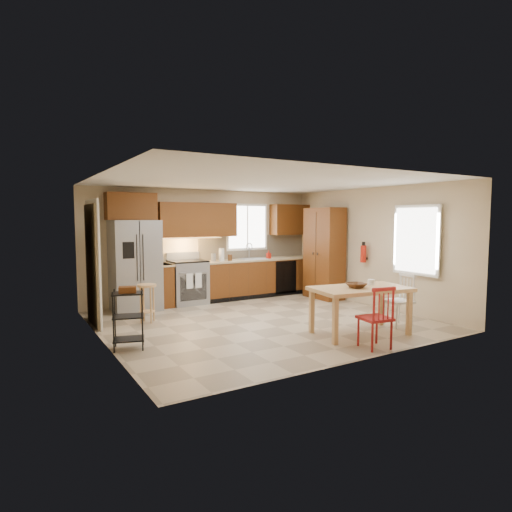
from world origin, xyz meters
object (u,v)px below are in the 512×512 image
object	(u,v)px
refrigerator	(135,265)
utility_cart	(128,319)
pantry	(324,253)
table_jar	(371,283)
fire_extinguisher	(363,254)
bar_stool	(147,303)
range_stove	(188,283)
chair_white	(398,300)
dining_table	(360,311)
soap_bottle	(269,255)
table_bowl	(356,288)
chair_red	(375,317)

from	to	relation	value
refrigerator	utility_cart	size ratio (longest dim) A/B	2.15
pantry	table_jar	world-z (taller)	pantry
fire_extinguisher	bar_stool	world-z (taller)	fire_extinguisher
refrigerator	fire_extinguisher	xyz separation A→B (m)	(4.33, -1.98, 0.19)
refrigerator	bar_stool	world-z (taller)	refrigerator
pantry	range_stove	bearing A→B (deg)	161.71
chair_white	refrigerator	bearing A→B (deg)	53.25
dining_table	fire_extinguisher	bearing A→B (deg)	53.01
range_stove	soap_bottle	world-z (taller)	soap_bottle
refrigerator	pantry	distance (m)	4.23
chair_white	table_bowl	world-z (taller)	chair_white
table_bowl	table_jar	world-z (taller)	table_jar
dining_table	soap_bottle	bearing A→B (deg)	89.64
chair_red	dining_table	bearing A→B (deg)	70.55
range_stove	table_jar	world-z (taller)	range_stove
table_bowl	bar_stool	world-z (taller)	table_bowl
refrigerator	table_jar	xyz separation A→B (m)	(2.92, -3.57, -0.13)
soap_bottle	bar_stool	size ratio (longest dim) A/B	0.28
soap_bottle	pantry	distance (m)	1.31
range_stove	fire_extinguisher	world-z (taller)	fire_extinguisher
soap_bottle	table_jar	size ratio (longest dim) A/B	1.50
chair_red	bar_stool	world-z (taller)	chair_red
dining_table	table_jar	distance (m)	0.54
dining_table	chair_red	world-z (taller)	chair_red
chair_white	utility_cart	xyz separation A→B (m)	(-4.34, 1.06, -0.02)
refrigerator	utility_cart	bearing A→B (deg)	-107.42
fire_extinguisher	bar_stool	bearing A→B (deg)	169.28
refrigerator	fire_extinguisher	world-z (taller)	refrigerator
refrigerator	utility_cart	world-z (taller)	refrigerator
refrigerator	table_bowl	world-z (taller)	refrigerator
fire_extinguisher	table_bowl	xyz separation A→B (m)	(-1.84, -1.69, -0.35)
table_jar	chair_red	bearing A→B (deg)	-132.55
range_stove	chair_red	bearing A→B (deg)	-76.01
bar_stool	utility_cart	bearing A→B (deg)	-140.27
pantry	refrigerator	bearing A→B (deg)	167.38
fire_extinguisher	table_bowl	world-z (taller)	fire_extinguisher
range_stove	bar_stool	bearing A→B (deg)	-136.43
dining_table	table_bowl	distance (m)	0.39
pantry	chair_white	distance (m)	2.82
soap_bottle	dining_table	distance (m)	3.74
dining_table	table_jar	xyz separation A→B (m)	(0.33, 0.10, 0.41)
refrigerator	pantry	xyz separation A→B (m)	(4.13, -0.93, 0.14)
soap_bottle	table_jar	xyz separation A→B (m)	(-0.26, -3.54, -0.21)
range_stove	soap_bottle	xyz separation A→B (m)	(2.03, -0.08, 0.54)
pantry	table_jar	bearing A→B (deg)	-114.51
fire_extinguisher	chair_red	bearing A→B (deg)	-131.77
range_stove	chair_white	bearing A→B (deg)	-56.96
bar_stool	utility_cart	distance (m)	1.58
range_stove	pantry	distance (m)	3.19
dining_table	refrigerator	bearing A→B (deg)	134.10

